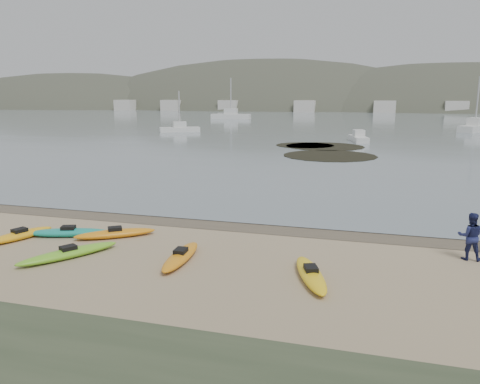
% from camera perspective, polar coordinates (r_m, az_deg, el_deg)
% --- Properties ---
extents(ground, '(600.00, 600.00, 0.00)m').
position_cam_1_polar(ground, '(21.89, -0.00, -3.85)').
color(ground, tan).
rests_on(ground, ground).
extents(wet_sand, '(60.00, 60.00, 0.00)m').
position_cam_1_polar(wet_sand, '(21.61, -0.22, -4.04)').
color(wet_sand, brown).
rests_on(wet_sand, ground).
extents(water, '(1200.00, 1200.00, 0.00)m').
position_cam_1_polar(water, '(320.39, 15.09, 10.31)').
color(water, slate).
rests_on(water, ground).
extents(kayaks, '(23.56, 9.11, 0.34)m').
position_cam_1_polar(kayaks, '(18.62, -11.81, -6.38)').
color(kayaks, '#74C727').
rests_on(kayaks, ground).
extents(person_east, '(0.87, 0.69, 1.75)m').
position_cam_1_polar(person_east, '(18.90, 26.26, -4.86)').
color(person_east, navy).
rests_on(person_east, ground).
extents(kelp_mats, '(11.70, 17.45, 0.04)m').
position_cam_1_polar(kelp_mats, '(52.05, 9.94, 5.11)').
color(kelp_mats, black).
rests_on(kelp_mats, water).
extents(moored_boats, '(79.18, 79.21, 1.37)m').
position_cam_1_polar(moored_boats, '(100.28, 11.99, 8.47)').
color(moored_boats, silver).
rests_on(moored_boats, ground).
extents(far_hills, '(550.00, 135.00, 80.00)m').
position_cam_1_polar(far_hills, '(217.96, 24.76, 4.93)').
color(far_hills, '#384235').
rests_on(far_hills, ground).
extents(far_town, '(199.00, 5.00, 4.00)m').
position_cam_1_polar(far_town, '(165.33, 16.20, 9.95)').
color(far_town, beige).
rests_on(far_town, ground).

